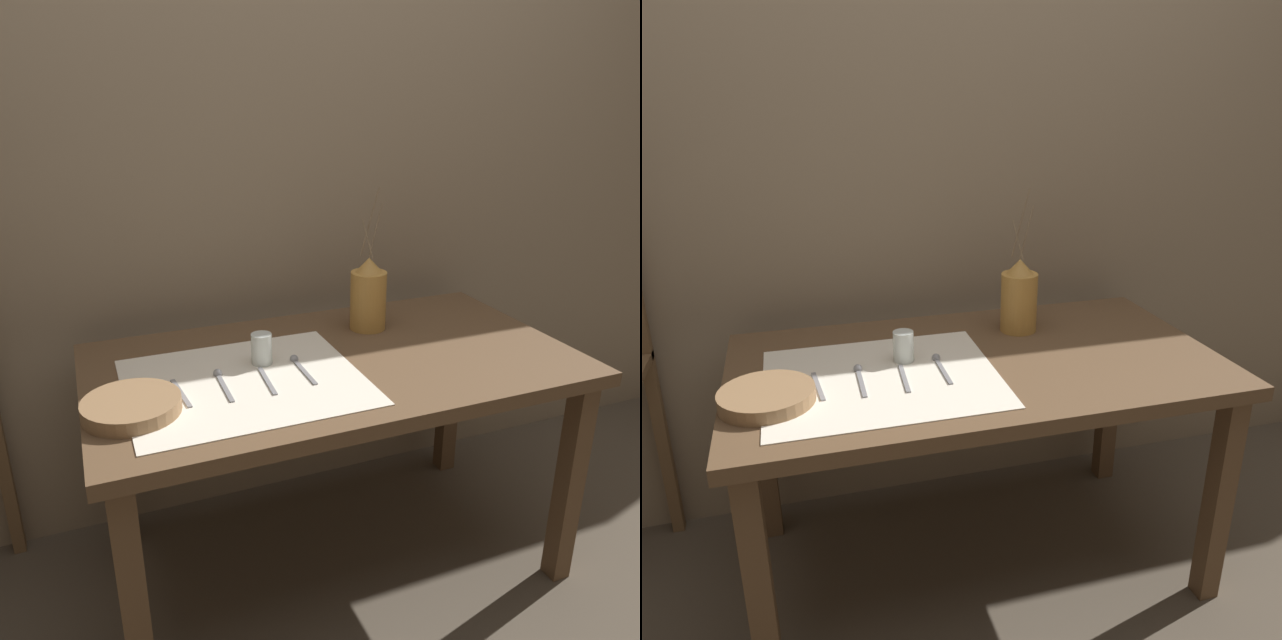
{
  "view_description": "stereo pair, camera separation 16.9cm",
  "coord_description": "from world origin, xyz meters",
  "views": [
    {
      "loc": [
        -0.64,
        -1.47,
        1.42
      ],
      "look_at": [
        -0.04,
        0.0,
        0.82
      ],
      "focal_mm": 35.0,
      "sensor_mm": 36.0,
      "label": 1
    },
    {
      "loc": [
        -0.48,
        -1.53,
        1.42
      ],
      "look_at": [
        -0.04,
        0.0,
        0.82
      ],
      "focal_mm": 35.0,
      "sensor_mm": 36.0,
      "label": 2
    }
  ],
  "objects": [
    {
      "name": "linen_cloth",
      "position": [
        -0.27,
        -0.05,
        0.7
      ],
      "size": [
        0.6,
        0.51,
        0.0
      ],
      "color": "silver",
      "rests_on": "wooden_table"
    },
    {
      "name": "wooden_table",
      "position": [
        0.0,
        0.0,
        0.62
      ],
      "size": [
        1.35,
        0.76,
        0.7
      ],
      "color": "brown",
      "rests_on": "ground_plane"
    },
    {
      "name": "fork_inner",
      "position": [
        -0.22,
        -0.08,
        0.71
      ],
      "size": [
        0.02,
        0.16,
        0.0
      ],
      "color": "gray",
      "rests_on": "wooden_table"
    },
    {
      "name": "spoon_inner",
      "position": [
        -0.33,
        -0.02,
        0.71
      ],
      "size": [
        0.02,
        0.18,
        0.02
      ],
      "color": "gray",
      "rests_on": "wooden_table"
    },
    {
      "name": "spoon_outer",
      "position": [
        -0.11,
        -0.01,
        0.71
      ],
      "size": [
        0.02,
        0.18,
        0.02
      ],
      "color": "gray",
      "rests_on": "wooden_table"
    },
    {
      "name": "wooden_bowl",
      "position": [
        -0.56,
        -0.12,
        0.72
      ],
      "size": [
        0.23,
        0.23,
        0.04
      ],
      "color": "#8E6B47",
      "rests_on": "wooden_table"
    },
    {
      "name": "stone_wall_back",
      "position": [
        0.0,
        0.49,
        1.2
      ],
      "size": [
        7.0,
        0.06,
        2.4
      ],
      "color": "gray",
      "rests_on": "ground_plane"
    },
    {
      "name": "glass_tumbler_near",
      "position": [
        -0.2,
        0.04,
        0.75
      ],
      "size": [
        0.06,
        0.06,
        0.09
      ],
      "color": "silver",
      "rests_on": "wooden_table"
    },
    {
      "name": "fork_outer",
      "position": [
        -0.44,
        -0.06,
        0.71
      ],
      "size": [
        0.03,
        0.16,
        0.0
      ],
      "color": "gray",
      "rests_on": "wooden_table"
    },
    {
      "name": "pitcher_with_flowers",
      "position": [
        0.19,
        0.17,
        0.81
      ],
      "size": [
        0.11,
        0.11,
        0.44
      ],
      "color": "#B7843D",
      "rests_on": "wooden_table"
    },
    {
      "name": "ground_plane",
      "position": [
        0.0,
        0.0,
        0.0
      ],
      "size": [
        12.0,
        12.0,
        0.0
      ],
      "primitive_type": "plane",
      "color": "brown"
    }
  ]
}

